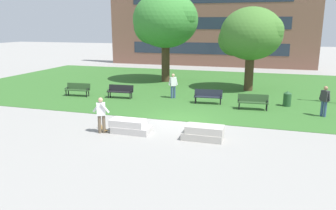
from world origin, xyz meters
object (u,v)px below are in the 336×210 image
concrete_block_center (130,126)px  person_skateboarder (101,113)px  park_bench_near_left (208,96)px  person_bystander_far_lawn (173,84)px  person_bystander_near_lawn (325,100)px  skateboard (103,129)px  concrete_block_left (204,133)px  park_bench_near_right (78,89)px  park_bench_far_left (253,101)px  trash_bin (287,99)px  park_bench_far_right (120,91)px

concrete_block_center → person_skateboarder: person_skateboarder is taller
park_bench_near_left → person_bystander_far_lawn: bearing=161.3°
person_bystander_near_lawn → concrete_block_center: bearing=-148.3°
person_skateboarder → skateboard: bearing=111.5°
concrete_block_left → concrete_block_center: bearing=-179.1°
park_bench_near_left → park_bench_near_right: same height
concrete_block_left → person_skateboarder: 4.83m
concrete_block_center → person_bystander_near_lawn: person_bystander_near_lawn is taller
park_bench_near_right → person_bystander_far_lawn: (6.73, 1.28, 0.45)m
concrete_block_center → park_bench_near_right: 9.45m
skateboard → person_bystander_near_lawn: 12.04m
person_bystander_near_lawn → person_bystander_far_lawn: size_ratio=1.00×
concrete_block_center → person_bystander_far_lawn: 7.82m
park_bench_far_left → person_bystander_far_lawn: (-5.46, 1.63, 0.45)m
concrete_block_left → trash_bin: (3.84, 7.56, 0.20)m
trash_bin → concrete_block_left: bearing=-116.9°
person_skateboarder → person_bystander_far_lawn: person_bystander_far_lawn is taller
person_skateboarder → person_bystander_far_lawn: bearing=82.1°
skateboard → park_bench_far_left: 9.18m
park_bench_near_left → trash_bin: (4.85, 0.71, -0.04)m
concrete_block_left → trash_bin: bearing=63.1°
park_bench_near_right → concrete_block_center: bearing=-43.6°
person_skateboarder → park_bench_near_right: person_skateboarder is taller
park_bench_near_left → park_bench_far_right: size_ratio=1.01×
skateboard → person_bystander_near_lawn: bearing=28.5°
park_bench_near_left → person_bystander_near_lawn: 6.79m
skateboard → trash_bin: 11.65m
person_bystander_far_lawn → park_bench_far_left: bearing=-16.7°
concrete_block_center → concrete_block_left: size_ratio=1.05×
skateboard → park_bench_far_left: park_bench_far_left is taller
trash_bin → person_skateboarder: bearing=-136.9°
park_bench_near_right → person_skateboarder: bearing=-51.1°
park_bench_near_right → park_bench_far_left: same height
park_bench_near_right → person_bystander_far_lawn: bearing=10.7°
person_skateboarder → park_bench_near_right: bearing=128.9°
park_bench_far_left → park_bench_far_right: 9.00m
concrete_block_left → park_bench_near_right: 12.20m
concrete_block_left → person_bystander_near_lawn: 7.99m
park_bench_far_right → person_bystander_far_lawn: bearing=16.0°
concrete_block_center → park_bench_far_left: bearing=49.0°
concrete_block_center → park_bench_near_left: (2.50, 6.90, 0.23)m
person_bystander_far_lawn → skateboard: bearing=-99.2°
concrete_block_center → park_bench_far_right: park_bench_far_right is taller
person_skateboarder → concrete_block_left: bearing=5.8°
person_bystander_near_lawn → skateboard: bearing=-151.5°
park_bench_near_right → park_bench_far_left: bearing=-1.7°
park_bench_far_left → person_bystander_near_lawn: size_ratio=1.08×
concrete_block_center → park_bench_far_right: 7.69m
park_bench_far_right → park_bench_near_right: bearing=-175.3°
skateboard → park_bench_far_right: (-2.24, 6.84, 0.45)m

